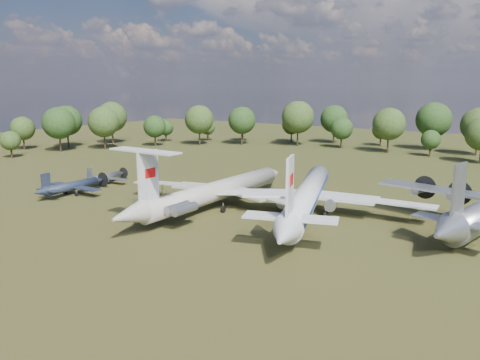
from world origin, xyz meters
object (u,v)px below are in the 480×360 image
Objects in this scene: tu104_jet at (307,200)px; small_prop_west at (72,188)px; person_on_il62 at (163,190)px; il62_airliner at (216,195)px; small_prop_northwest at (105,179)px.

tu104_jet is 43.66m from small_prop_west.
tu104_jet is at bearing 12.84° from small_prop_west.
person_on_il62 reaches higher than small_prop_west.
person_on_il62 is (0.16, -12.48, 3.10)m from il62_airliner.
small_prop_northwest is 34.45m from person_on_il62.
small_prop_west is 28.52m from person_on_il62.
tu104_jet is at bearing -6.59° from small_prop_northwest.
person_on_il62 is (27.81, -4.81, 4.11)m from small_prop_west.
tu104_jet is 45.08m from small_prop_northwest.
small_prop_west is at bearing -82.20° from small_prop_northwest.
small_prop_northwest is at bearing 103.87° from small_prop_west.
il62_airliner is at bearing -77.92° from person_on_il62.
person_on_il62 reaches higher than il62_airliner.
small_prop_west is at bearing -165.22° from il62_airliner.
il62_airliner is 30.76m from small_prop_northwest.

